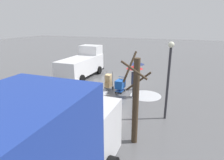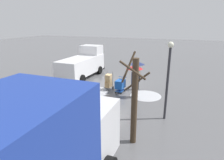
# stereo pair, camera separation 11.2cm
# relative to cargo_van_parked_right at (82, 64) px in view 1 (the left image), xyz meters

# --- Properties ---
(ground_plane) EXTENTS (90.00, 90.00, 0.00)m
(ground_plane) POSITION_rel_cargo_van_parked_right_xyz_m (-3.79, 1.75, -1.18)
(ground_plane) COLOR #5B5B5E
(slush_patch_near_cluster) EXTENTS (2.04, 2.04, 0.01)m
(slush_patch_near_cluster) POSITION_rel_cargo_van_parked_right_xyz_m (-6.23, 2.64, -1.18)
(slush_patch_near_cluster) COLOR silver
(slush_patch_near_cluster) RESTS_ON ground
(slush_patch_under_van) EXTENTS (2.25, 2.25, 0.01)m
(slush_patch_under_van) POSITION_rel_cargo_van_parked_right_xyz_m (-2.57, 3.25, -1.18)
(slush_patch_under_van) COLOR #ADAFB5
(slush_patch_under_van) RESTS_ON ground
(cargo_van_parked_right) EXTENTS (2.24, 5.36, 2.60)m
(cargo_van_parked_right) POSITION_rel_cargo_van_parked_right_xyz_m (0.00, 0.00, 0.00)
(cargo_van_parked_right) COLOR white
(cargo_van_parked_right) RESTS_ON ground
(shopping_cart_vendor) EXTENTS (0.61, 0.86, 1.02)m
(shopping_cart_vendor) POSITION_rel_cargo_van_parked_right_xyz_m (-4.44, 2.66, -0.61)
(shopping_cart_vendor) COLOR #1951B2
(shopping_cart_vendor) RESTS_ON ground
(hand_dolly_boxes) EXTENTS (0.54, 0.72, 1.32)m
(hand_dolly_boxes) POSITION_rel_cargo_van_parked_right_xyz_m (-3.49, 2.47, -0.53)
(hand_dolly_boxes) COLOR #515156
(hand_dolly_boxes) RESTS_ON ground
(pedestrian_pink_side) EXTENTS (1.04, 1.04, 2.15)m
(pedestrian_pink_side) POSITION_rel_cargo_van_parked_right_xyz_m (-5.56, 3.15, 0.39)
(pedestrian_pink_side) COLOR black
(pedestrian_pink_side) RESTS_ON ground
(pedestrian_black_side) EXTENTS (1.04, 1.04, 2.15)m
(pedestrian_black_side) POSITION_rel_cargo_van_parked_right_xyz_m (-5.37, 1.76, 0.41)
(pedestrian_black_side) COLOR black
(pedestrian_black_side) RESTS_ON ground
(bare_tree_near) EXTENTS (1.04, 1.07, 3.65)m
(bare_tree_near) POSITION_rel_cargo_van_parked_right_xyz_m (-6.80, 7.89, 0.67)
(bare_tree_near) COLOR #423323
(bare_tree_near) RESTS_ON ground
(street_lamp) EXTENTS (0.28, 0.28, 3.86)m
(street_lamp) POSITION_rel_cargo_van_parked_right_xyz_m (-7.77, 5.40, 1.19)
(street_lamp) COLOR #2D2D33
(street_lamp) RESTS_ON ground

